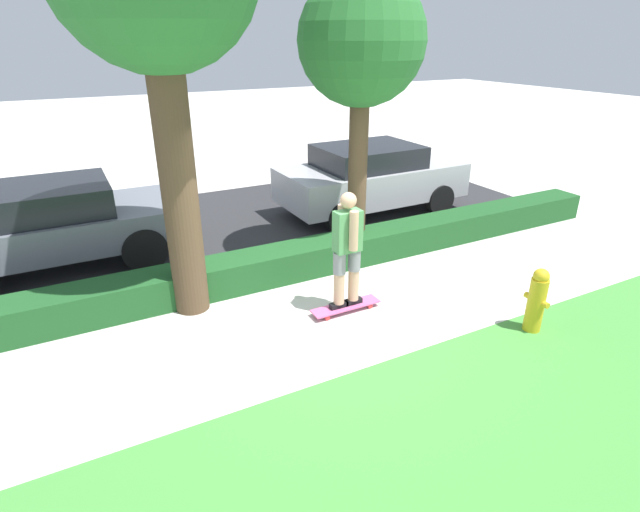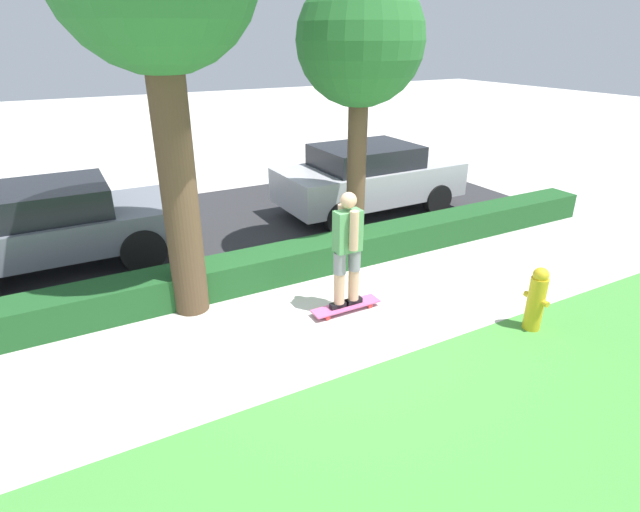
{
  "view_description": "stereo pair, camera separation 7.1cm",
  "coord_description": "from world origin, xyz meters",
  "px_view_note": "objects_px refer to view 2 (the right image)",
  "views": [
    {
      "loc": [
        -2.76,
        -4.91,
        3.49
      ],
      "look_at": [
        0.14,
        0.6,
        0.73
      ],
      "focal_mm": 28.0,
      "sensor_mm": 36.0,
      "label": 1
    },
    {
      "loc": [
        -2.83,
        -4.87,
        3.49
      ],
      "look_at": [
        0.14,
        0.6,
        0.73
      ],
      "focal_mm": 28.0,
      "sensor_mm": 36.0,
      "label": 2
    }
  ],
  "objects_px": {
    "tree_mid": "(360,46)",
    "parked_car_front": "(49,225)",
    "skater_person": "(347,248)",
    "fire_hydrant": "(536,299)",
    "skateboard": "(346,306)",
    "parked_car_middle": "(369,177)"
  },
  "relations": [
    {
      "from": "skateboard",
      "to": "tree_mid",
      "type": "relative_size",
      "value": 0.23
    },
    {
      "from": "parked_car_front",
      "to": "fire_hydrant",
      "type": "height_order",
      "value": "parked_car_front"
    },
    {
      "from": "skater_person",
      "to": "parked_car_middle",
      "type": "distance_m",
      "value": 4.31
    },
    {
      "from": "parked_car_front",
      "to": "skateboard",
      "type": "bearing_deg",
      "value": -45.51
    },
    {
      "from": "skater_person",
      "to": "tree_mid",
      "type": "height_order",
      "value": "tree_mid"
    },
    {
      "from": "parked_car_middle",
      "to": "fire_hydrant",
      "type": "bearing_deg",
      "value": -99.09
    },
    {
      "from": "skater_person",
      "to": "tree_mid",
      "type": "distance_m",
      "value": 3.08
    },
    {
      "from": "tree_mid",
      "to": "parked_car_middle",
      "type": "distance_m",
      "value": 3.52
    },
    {
      "from": "skater_person",
      "to": "parked_car_middle",
      "type": "height_order",
      "value": "skater_person"
    },
    {
      "from": "tree_mid",
      "to": "fire_hydrant",
      "type": "distance_m",
      "value": 4.33
    },
    {
      "from": "parked_car_middle",
      "to": "tree_mid",
      "type": "bearing_deg",
      "value": -129.62
    },
    {
      "from": "skater_person",
      "to": "parked_car_front",
      "type": "distance_m",
      "value": 4.88
    },
    {
      "from": "parked_car_middle",
      "to": "skateboard",
      "type": "bearing_deg",
      "value": -127.97
    },
    {
      "from": "tree_mid",
      "to": "parked_car_front",
      "type": "xyz_separation_m",
      "value": [
        -4.54,
        1.9,
        -2.61
      ]
    },
    {
      "from": "skateboard",
      "to": "fire_hydrant",
      "type": "distance_m",
      "value": 2.45
    },
    {
      "from": "skateboard",
      "to": "tree_mid",
      "type": "bearing_deg",
      "value": 54.72
    },
    {
      "from": "skater_person",
      "to": "parked_car_front",
      "type": "relative_size",
      "value": 0.41
    },
    {
      "from": "tree_mid",
      "to": "parked_car_front",
      "type": "relative_size",
      "value": 1.12
    },
    {
      "from": "skateboard",
      "to": "parked_car_middle",
      "type": "height_order",
      "value": "parked_car_middle"
    },
    {
      "from": "skateboard",
      "to": "parked_car_front",
      "type": "xyz_separation_m",
      "value": [
        -3.42,
        3.48,
        0.67
      ]
    },
    {
      "from": "parked_car_front",
      "to": "fire_hydrant",
      "type": "relative_size",
      "value": 4.5
    },
    {
      "from": "skater_person",
      "to": "fire_hydrant",
      "type": "height_order",
      "value": "skater_person"
    }
  ]
}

